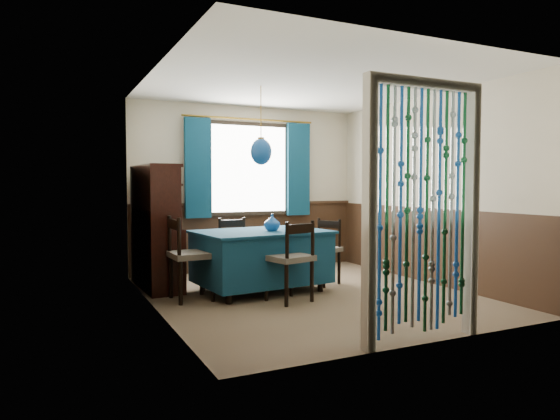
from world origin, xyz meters
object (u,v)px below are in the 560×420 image
chair_near (291,259)px  chair_far (235,248)px  vase_table (272,223)px  sideboard (156,245)px  bowl_shelf (163,203)px  pendant_lamp (261,152)px  dining_table (261,256)px  chair_right (323,249)px  chair_left (189,256)px  vase_sideboard (157,219)px

chair_near → chair_far: 1.35m
vase_table → sideboard: bearing=145.8°
chair_near → bowl_shelf: 1.79m
bowl_shelf → sideboard: bearing=107.8°
pendant_lamp → chair_near: bearing=-82.4°
dining_table → chair_right: bearing=-0.7°
chair_right → pendant_lamp: pendant_lamp is taller
bowl_shelf → chair_right: bearing=-14.3°
chair_far → pendant_lamp: pendant_lamp is taller
chair_near → chair_right: bearing=27.1°
pendant_lamp → sideboard: bearing=145.6°
chair_near → chair_far: size_ratio=1.07×
sideboard → pendant_lamp: pendant_lamp is taller
chair_left → bowl_shelf: bearing=-169.9°
sideboard → vase_sideboard: bearing=72.4°
pendant_lamp → vase_sideboard: (-1.07, 0.99, -0.85)m
chair_near → chair_right: size_ratio=1.07×
dining_table → chair_left: (-0.92, -0.07, 0.07)m
pendant_lamp → vase_table: pendant_lamp is taller
vase_table → chair_far: bearing=104.2°
dining_table → chair_right: 0.92m
chair_far → pendant_lamp: size_ratio=0.91×
chair_right → bowl_shelf: bowl_shelf is taller
vase_table → vase_sideboard: (-1.18, 1.06, 0.02)m
pendant_lamp → bowl_shelf: 1.37m
pendant_lamp → vase_sideboard: pendant_lamp is taller
sideboard → vase_sideboard: size_ratio=8.84×
chair_far → chair_left: chair_left is taller
pendant_lamp → chair_left: bearing=-175.8°
sideboard → vase_sideboard: sideboard is taller
chair_right → pendant_lamp: bearing=72.8°
sideboard → dining_table: bearing=-36.7°
bowl_shelf → vase_sideboard: bearing=90.0°
chair_far → pendant_lamp: bearing=98.8°
vase_table → chair_right: bearing=10.7°
chair_left → chair_near: bearing=58.3°
chair_near → sideboard: 1.86m
bowl_shelf → vase_table: bearing=-29.1°
chair_near → bowl_shelf: (-1.15, 1.23, 0.60)m
vase_table → bowl_shelf: bearing=150.9°
bowl_shelf → vase_sideboard: (0.00, 0.40, -0.22)m
chair_near → pendant_lamp: 1.39m
chair_left → bowl_shelf: size_ratio=4.88×
vase_sideboard → dining_table: bearing=-42.8°
chair_near → chair_left: 1.16m
sideboard → vase_table: bearing=-36.6°
chair_near → chair_far: (-0.17, 1.34, -0.03)m
dining_table → bowl_shelf: bearing=145.6°
chair_right → bowl_shelf: size_ratio=4.38×
bowl_shelf → chair_far: bearing=6.6°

